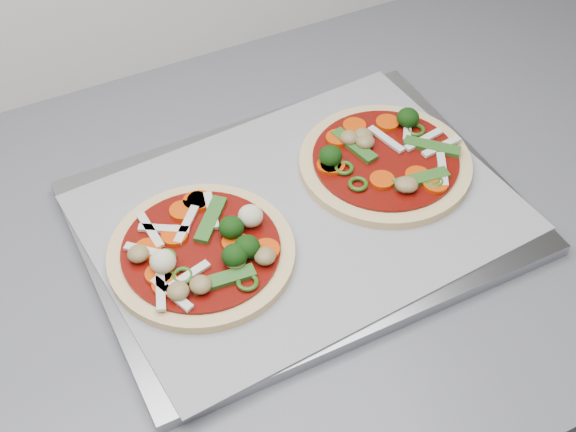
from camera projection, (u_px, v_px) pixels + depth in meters
name	position (u px, v px, depth m)	size (l,w,h in m)	color
baking_tray	(301.00, 218.00, 0.79)	(0.42, 0.31, 0.01)	gray
parchment	(301.00, 212.00, 0.78)	(0.40, 0.29, 0.00)	#94959A
pizza_left	(204.00, 251.00, 0.74)	(0.18, 0.18, 0.03)	#D4B87B
pizza_right	(385.00, 160.00, 0.82)	(0.22, 0.22, 0.03)	#D4B87B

